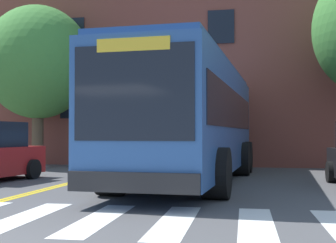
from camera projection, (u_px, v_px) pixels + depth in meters
The scene contains 6 objects.
crosswalk at pixel (25, 217), 7.75m from camera, with size 13.24×3.48×0.01m.
lane_line_yellow_inner at pixel (146, 163), 21.76m from camera, with size 0.12×36.00×0.01m, color gold.
lane_line_yellow_outer at pixel (150, 163), 21.73m from camera, with size 0.12×36.00×0.01m, color gold.
city_bus at pixel (192, 120), 13.45m from camera, with size 3.23×10.92×3.35m.
street_tree_curbside_small at pixel (38, 63), 19.53m from camera, with size 5.91×5.94×6.73m.
building_facade at pixel (228, 50), 23.07m from camera, with size 33.06×7.49×11.02m.
Camera 1 is at (4.14, -4.38, 1.39)m, focal length 50.00 mm.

